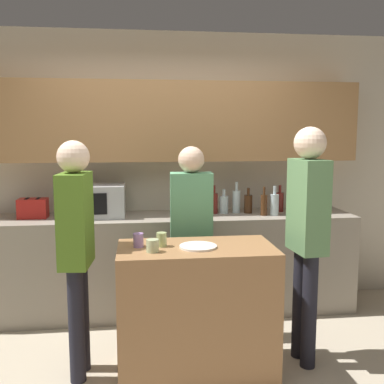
# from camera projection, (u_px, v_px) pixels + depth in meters

# --- Properties ---
(back_wall) EXTENTS (6.40, 0.40, 2.70)m
(back_wall) POSITION_uv_depth(u_px,v_px,m) (163.00, 151.00, 4.44)
(back_wall) COLOR beige
(back_wall) RESTS_ON ground_plane
(back_counter) EXTENTS (3.60, 0.62, 0.94)m
(back_counter) POSITION_uv_depth(u_px,v_px,m) (166.00, 264.00, 4.32)
(back_counter) COLOR gray
(back_counter) RESTS_ON ground_plane
(kitchen_island) EXTENTS (1.09, 0.58, 0.94)m
(kitchen_island) POSITION_uv_depth(u_px,v_px,m) (196.00, 311.00, 3.19)
(kitchen_island) COLOR #996B42
(kitchen_island) RESTS_ON ground_plane
(microwave) EXTENTS (0.52, 0.39, 0.30)m
(microwave) POSITION_uv_depth(u_px,v_px,m) (97.00, 201.00, 4.19)
(microwave) COLOR #B7BABC
(microwave) RESTS_ON back_counter
(toaster) EXTENTS (0.26, 0.16, 0.18)m
(toaster) POSITION_uv_depth(u_px,v_px,m) (33.00, 208.00, 4.13)
(toaster) COLOR #B21E19
(toaster) RESTS_ON back_counter
(potted_plant) EXTENTS (0.14, 0.14, 0.40)m
(potted_plant) POSITION_uv_depth(u_px,v_px,m) (303.00, 192.00, 4.42)
(potted_plant) COLOR brown
(potted_plant) RESTS_ON back_counter
(bottle_0) EXTENTS (0.07, 0.07, 0.28)m
(bottle_0) POSITION_uv_depth(u_px,v_px,m) (214.00, 203.00, 4.36)
(bottle_0) COLOR maroon
(bottle_0) RESTS_ON back_counter
(bottle_1) EXTENTS (0.09, 0.09, 0.23)m
(bottle_1) POSITION_uv_depth(u_px,v_px,m) (224.00, 204.00, 4.37)
(bottle_1) COLOR silver
(bottle_1) RESTS_ON back_counter
(bottle_2) EXTENTS (0.08, 0.08, 0.30)m
(bottle_2) POSITION_uv_depth(u_px,v_px,m) (236.00, 201.00, 4.40)
(bottle_2) COLOR silver
(bottle_2) RESTS_ON back_counter
(bottle_3) EXTENTS (0.08, 0.08, 0.25)m
(bottle_3) POSITION_uv_depth(u_px,v_px,m) (248.00, 203.00, 4.38)
(bottle_3) COLOR #472814
(bottle_3) RESTS_ON back_counter
(bottle_4) EXTENTS (0.06, 0.06, 0.28)m
(bottle_4) POSITION_uv_depth(u_px,v_px,m) (264.00, 204.00, 4.25)
(bottle_4) COLOR #472814
(bottle_4) RESTS_ON back_counter
(bottle_5) EXTENTS (0.08, 0.08, 0.28)m
(bottle_5) POSITION_uv_depth(u_px,v_px,m) (274.00, 204.00, 4.26)
(bottle_5) COLOR silver
(bottle_5) RESTS_ON back_counter
(bottle_6) EXTENTS (0.08, 0.08, 0.26)m
(bottle_6) POSITION_uv_depth(u_px,v_px,m) (280.00, 201.00, 4.47)
(bottle_6) COLOR maroon
(bottle_6) RESTS_ON back_counter
(plate_on_island) EXTENTS (0.26, 0.26, 0.01)m
(plate_on_island) POSITION_uv_depth(u_px,v_px,m) (198.00, 246.00, 3.10)
(plate_on_island) COLOR white
(plate_on_island) RESTS_ON kitchen_island
(cup_0) EXTENTS (0.08, 0.08, 0.09)m
(cup_0) POSITION_uv_depth(u_px,v_px,m) (153.00, 246.00, 2.97)
(cup_0) COLOR #B6C593
(cup_0) RESTS_ON kitchen_island
(cup_1) EXTENTS (0.07, 0.07, 0.10)m
(cup_1) POSITION_uv_depth(u_px,v_px,m) (162.00, 240.00, 3.12)
(cup_1) COLOR #A8BC76
(cup_1) RESTS_ON kitchen_island
(cup_2) EXTENTS (0.07, 0.07, 0.10)m
(cup_2) POSITION_uv_depth(u_px,v_px,m) (138.00, 240.00, 3.10)
(cup_2) COLOR #A27BBE
(cup_2) RESTS_ON kitchen_island
(person_left) EXTENTS (0.22, 0.36, 1.67)m
(person_left) POSITION_uv_depth(u_px,v_px,m) (76.00, 239.00, 3.09)
(person_left) COLOR black
(person_left) RESTS_ON ground_plane
(person_center) EXTENTS (0.23, 0.35, 1.77)m
(person_center) POSITION_uv_depth(u_px,v_px,m) (307.00, 224.00, 3.27)
(person_center) COLOR black
(person_center) RESTS_ON ground_plane
(person_right) EXTENTS (0.35, 0.21, 1.61)m
(person_right) POSITION_uv_depth(u_px,v_px,m) (191.00, 227.00, 3.67)
(person_right) COLOR black
(person_right) RESTS_ON ground_plane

